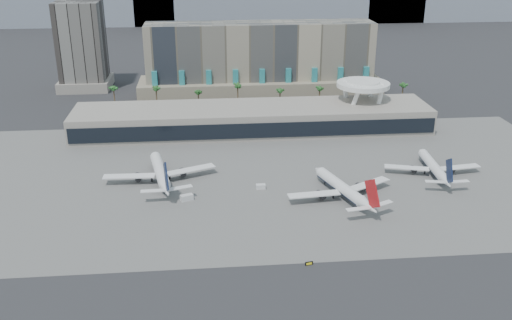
{
  "coord_description": "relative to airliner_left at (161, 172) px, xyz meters",
  "views": [
    {
      "loc": [
        -22.98,
        -150.85,
        90.07
      ],
      "look_at": [
        -5.02,
        40.0,
        12.84
      ],
      "focal_mm": 40.0,
      "sensor_mm": 36.0,
      "label": 1
    }
  ],
  "objects": [
    {
      "name": "ground",
      "position": [
        40.72,
        -53.18,
        -3.92
      ],
      "size": [
        900.0,
        900.0,
        0.0
      ],
      "primitive_type": "plane",
      "color": "#232326",
      "rests_on": "ground"
    },
    {
      "name": "apron_pad",
      "position": [
        40.72,
        1.82,
        -3.89
      ],
      "size": [
        260.0,
        130.0,
        0.06
      ],
      "primitive_type": "cube",
      "color": "#5B5B59",
      "rests_on": "ground"
    },
    {
      "name": "hotel",
      "position": [
        50.72,
        121.24,
        12.89
      ],
      "size": [
        140.0,
        30.0,
        42.0
      ],
      "color": "tan",
      "rests_on": "ground"
    },
    {
      "name": "office_tower",
      "position": [
        -54.28,
        146.82,
        19.02
      ],
      "size": [
        30.0,
        30.0,
        52.0
      ],
      "color": "black",
      "rests_on": "ground"
    },
    {
      "name": "terminal",
      "position": [
        40.72,
        56.66,
        2.59
      ],
      "size": [
        170.0,
        32.5,
        14.5
      ],
      "color": "#A59D91",
      "rests_on": "ground"
    },
    {
      "name": "saucer_structure",
      "position": [
        95.72,
        62.82,
        14.53
      ],
      "size": [
        26.0,
        26.0,
        21.89
      ],
      "color": "white",
      "rests_on": "ground"
    },
    {
      "name": "palm_row",
      "position": [
        47.72,
        91.82,
        6.58
      ],
      "size": [
        157.8,
        2.8,
        13.1
      ],
      "color": "brown",
      "rests_on": "ground"
    },
    {
      "name": "airliner_left",
      "position": [
        0.0,
        0.0,
        0.0
      ],
      "size": [
        43.03,
        44.68,
        15.55
      ],
      "rotation": [
        0.0,
        0.0,
        0.18
      ],
      "color": "white",
      "rests_on": "ground"
    },
    {
      "name": "airliner_centre",
      "position": [
        66.5,
        -20.9,
        -0.16
      ],
      "size": [
        40.39,
        41.81,
        14.9
      ],
      "rotation": [
        0.0,
        0.0,
        0.31
      ],
      "color": "white",
      "rests_on": "ground"
    },
    {
      "name": "airliner_right",
      "position": [
        107.23,
        -3.62,
        -0.46
      ],
      "size": [
        38.52,
        39.76,
        13.72
      ],
      "rotation": [
        0.0,
        0.0,
        -0.07
      ],
      "color": "white",
      "rests_on": "ground"
    },
    {
      "name": "service_vehicle_a",
      "position": [
        10.23,
        -17.86,
        -2.82
      ],
      "size": [
        5.01,
        3.77,
        2.2
      ],
      "primitive_type": "cube",
      "rotation": [
        0.0,
        0.0,
        0.39
      ],
      "color": "silver",
      "rests_on": "ground"
    },
    {
      "name": "service_vehicle_b",
      "position": [
        37.76,
        -10.5,
        -3.02
      ],
      "size": [
        3.52,
        2.04,
        1.8
      ],
      "primitive_type": "cube",
      "rotation": [
        0.0,
        0.0,
        -0.01
      ],
      "color": "silver",
      "rests_on": "ground"
    },
    {
      "name": "taxiway_sign",
      "position": [
        46.36,
        -64.16,
        -3.39
      ],
      "size": [
        2.39,
        0.79,
        1.08
      ],
      "rotation": [
        0.0,
        0.0,
        0.2
      ],
      "color": "black",
      "rests_on": "ground"
    }
  ]
}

